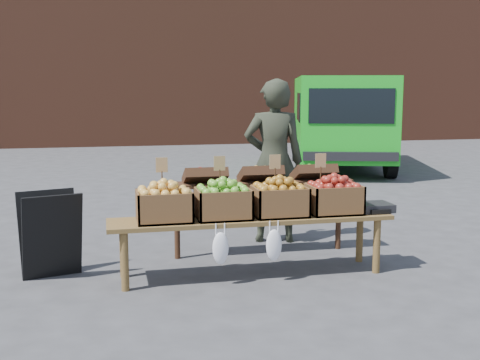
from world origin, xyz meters
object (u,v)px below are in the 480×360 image
object	(u,v)px
crate_russet_pears	(223,204)
weighing_scale	(374,207)
back_table	(260,206)
crate_red_apples	(280,201)
delivery_van	(339,123)
display_bench	(251,246)
crate_golden_apples	(164,206)
vendor	(274,161)
chalkboard_sign	(51,234)
crate_green_apples	(334,199)

from	to	relation	value
crate_russet_pears	weighing_scale	bearing A→B (deg)	0.00
back_table	crate_red_apples	xyz separation A→B (m)	(0.00, -0.72, 0.19)
crate_red_apples	back_table	bearing A→B (deg)	90.16
delivery_van	weighing_scale	world-z (taller)	delivery_van
back_table	display_bench	bearing A→B (deg)	-110.77
weighing_scale	back_table	bearing A→B (deg)	143.61
crate_golden_apples	crate_red_apples	world-z (taller)	same
vendor	weighing_scale	size ratio (longest dim) A/B	5.55
vendor	crate_red_apples	size ratio (longest dim) A/B	3.77
back_table	vendor	bearing A→B (deg)	59.77
vendor	chalkboard_sign	world-z (taller)	vendor
crate_golden_apples	crate_russet_pears	bearing A→B (deg)	0.00
chalkboard_sign	crate_russet_pears	distance (m)	1.66
weighing_scale	crate_russet_pears	bearing A→B (deg)	180.00
delivery_van	chalkboard_sign	xyz separation A→B (m)	(-5.62, -6.76, -0.59)
vendor	crate_golden_apples	world-z (taller)	vendor
back_table	crate_green_apples	world-z (taller)	back_table
delivery_van	display_bench	size ratio (longest dim) A/B	1.67
chalkboard_sign	vendor	bearing A→B (deg)	3.19
chalkboard_sign	display_bench	xyz separation A→B (m)	(1.87, -0.37, -0.13)
display_bench	weighing_scale	xyz separation A→B (m)	(1.25, 0.00, 0.33)
chalkboard_sign	back_table	distance (m)	2.17
vendor	crate_red_apples	world-z (taller)	vendor
display_bench	weighing_scale	distance (m)	1.29
vendor	weighing_scale	bearing A→B (deg)	131.87
chalkboard_sign	crate_russet_pears	bearing A→B (deg)	-29.13
back_table	crate_green_apples	bearing A→B (deg)	-52.52
delivery_van	crate_green_apples	bearing A→B (deg)	-96.12
delivery_van	display_bench	xyz separation A→B (m)	(-3.75, -7.13, -0.72)
chalkboard_sign	crate_golden_apples	distance (m)	1.15
crate_red_apples	weighing_scale	bearing A→B (deg)	0.00
crate_russet_pears	crate_red_apples	size ratio (longest dim) A/B	1.00
crate_green_apples	delivery_van	bearing A→B (deg)	67.68
vendor	crate_red_apples	bearing A→B (deg)	89.08
vendor	display_bench	size ratio (longest dim) A/B	0.70
back_table	crate_golden_apples	xyz separation A→B (m)	(-1.10, -0.72, 0.19)
crate_russet_pears	weighing_scale	distance (m)	1.53
vendor	chalkboard_sign	bearing A→B (deg)	31.50
display_bench	crate_russet_pears	distance (m)	0.51
crate_russet_pears	display_bench	bearing A→B (deg)	0.00
crate_russet_pears	crate_red_apples	xyz separation A→B (m)	(0.55, 0.00, 0.00)
crate_golden_apples	crate_red_apples	bearing A→B (deg)	0.00
display_bench	crate_red_apples	xyz separation A→B (m)	(0.28, 0.00, 0.42)
crate_green_apples	weighing_scale	xyz separation A→B (m)	(0.43, 0.00, -0.10)
crate_red_apples	crate_golden_apples	bearing A→B (deg)	180.00
display_bench	crate_russet_pears	xyz separation A→B (m)	(-0.27, 0.00, 0.42)
weighing_scale	vendor	bearing A→B (deg)	119.51
delivery_van	crate_red_apples	xyz separation A→B (m)	(-3.48, -7.13, -0.30)
delivery_van	crate_green_apples	distance (m)	7.72
chalkboard_sign	weighing_scale	xyz separation A→B (m)	(3.12, -0.37, 0.20)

